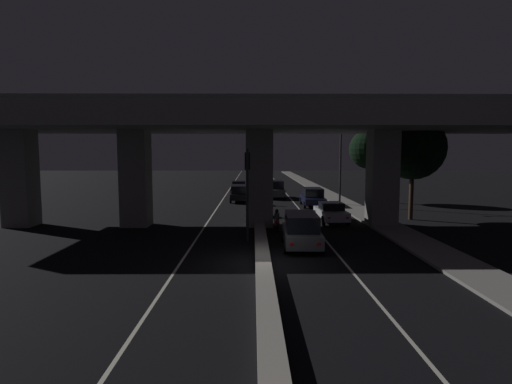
% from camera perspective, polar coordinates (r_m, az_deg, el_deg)
% --- Properties ---
extents(ground_plane, '(200.00, 200.00, 0.00)m').
position_cam_1_polar(ground_plane, '(17.60, 0.97, -10.37)').
color(ground_plane, black).
extents(lane_line_left_inner, '(0.12, 126.00, 0.00)m').
position_cam_1_polar(lane_line_left_inner, '(52.25, -3.97, 0.16)').
color(lane_line_left_inner, beige).
rests_on(lane_line_left_inner, ground_plane).
extents(lane_line_right_inner, '(0.12, 126.00, 0.00)m').
position_cam_1_polar(lane_line_right_inner, '(52.31, 4.01, 0.16)').
color(lane_line_right_inner, beige).
rests_on(lane_line_right_inner, ground_plane).
extents(median_divider, '(0.65, 126.00, 0.41)m').
position_cam_1_polar(median_divider, '(52.14, 0.02, 0.38)').
color(median_divider, gray).
rests_on(median_divider, ground_plane).
extents(sidewalk_right, '(2.34, 126.00, 0.13)m').
position_cam_1_polar(sidewalk_right, '(46.04, 10.63, -0.56)').
color(sidewalk_right, gray).
rests_on(sidewalk_right, ground_plane).
extents(elevated_overpass, '(38.78, 9.40, 8.71)m').
position_cam_1_polar(elevated_overpass, '(26.60, -0.63, 9.36)').
color(elevated_overpass, gray).
rests_on(elevated_overpass, ground_plane).
extents(traffic_light_left_of_median, '(0.30, 0.49, 5.09)m').
position_cam_1_polar(traffic_light_left_of_median, '(21.78, -1.24, 1.94)').
color(traffic_light_left_of_median, black).
rests_on(traffic_light_left_of_median, ground_plane).
extents(street_lamp, '(2.50, 0.32, 8.55)m').
position_cam_1_polar(street_lamp, '(37.78, 11.50, 5.70)').
color(street_lamp, '#2D2D30').
rests_on(street_lamp, ground_plane).
extents(car_grey_lead, '(2.05, 4.22, 1.75)m').
position_cam_1_polar(car_grey_lead, '(20.73, 6.50, -5.36)').
color(car_grey_lead, '#515459').
rests_on(car_grey_lead, ground_plane).
extents(car_white_second, '(1.98, 4.27, 1.43)m').
position_cam_1_polar(car_white_second, '(28.60, 10.66, -2.83)').
color(car_white_second, silver).
rests_on(car_white_second, ground_plane).
extents(car_dark_blue_third, '(2.11, 4.71, 1.69)m').
position_cam_1_polar(car_dark_blue_third, '(37.11, 8.11, -0.68)').
color(car_dark_blue_third, '#141938').
rests_on(car_dark_blue_third, ground_plane).
extents(car_grey_fourth, '(2.02, 4.29, 1.94)m').
position_cam_1_polar(car_grey_fourth, '(43.57, 2.79, 0.44)').
color(car_grey_fourth, '#515459').
rests_on(car_grey_fourth, ground_plane).
extents(car_black_lead_oncoming, '(1.99, 4.43, 1.67)m').
position_cam_1_polar(car_black_lead_oncoming, '(40.40, -2.48, -0.12)').
color(car_black_lead_oncoming, black).
rests_on(car_black_lead_oncoming, ground_plane).
extents(car_dark_red_second_oncoming, '(2.01, 4.79, 1.52)m').
position_cam_1_polar(car_dark_red_second_oncoming, '(48.75, -2.46, 0.71)').
color(car_dark_red_second_oncoming, '#591414').
rests_on(car_dark_red_second_oncoming, ground_plane).
extents(motorcycle_red_filtering_near, '(0.33, 1.74, 1.37)m').
position_cam_1_polar(motorcycle_red_filtering_near, '(25.09, 3.00, -4.21)').
color(motorcycle_red_filtering_near, black).
rests_on(motorcycle_red_filtering_near, ground_plane).
extents(motorcycle_blue_filtering_mid, '(0.33, 1.79, 1.34)m').
position_cam_1_polar(motorcycle_blue_filtering_mid, '(30.56, 1.65, -2.50)').
color(motorcycle_blue_filtering_mid, black).
rests_on(motorcycle_blue_filtering_mid, ground_plane).
extents(motorcycle_white_filtering_far, '(0.32, 1.79, 1.42)m').
position_cam_1_polar(motorcycle_white_filtering_far, '(37.45, 1.15, -0.99)').
color(motorcycle_white_filtering_far, black).
rests_on(motorcycle_white_filtering_far, ground_plane).
extents(pedestrian_on_sidewalk, '(0.36, 0.36, 1.63)m').
position_cam_1_polar(pedestrian_on_sidewalk, '(28.26, 17.33, -2.65)').
color(pedestrian_on_sidewalk, black).
rests_on(pedestrian_on_sidewalk, sidewalk_right).
extents(roadside_tree_kerbside_near, '(4.62, 4.62, 7.56)m').
position_cam_1_polar(roadside_tree_kerbside_near, '(31.17, 21.51, 5.87)').
color(roadside_tree_kerbside_near, '#38281C').
rests_on(roadside_tree_kerbside_near, ground_plane).
extents(roadside_tree_kerbside_mid, '(3.95, 3.95, 7.27)m').
position_cam_1_polar(roadside_tree_kerbside_mid, '(41.60, 15.85, 5.89)').
color(roadside_tree_kerbside_mid, '#2D2116').
rests_on(roadside_tree_kerbside_mid, ground_plane).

